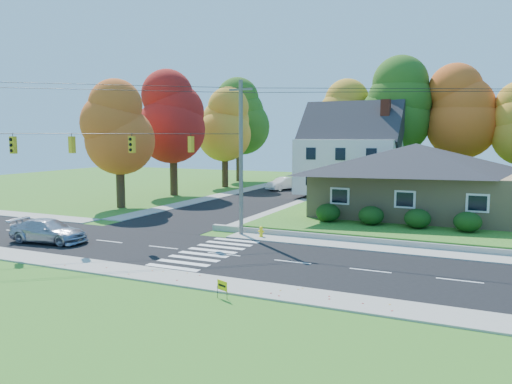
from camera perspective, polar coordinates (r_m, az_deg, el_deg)
ground at (r=27.60m, az=-3.70°, el=-7.15°), size 120.00×120.00×0.00m
road_main at (r=27.60m, az=-3.70°, el=-7.13°), size 90.00×8.00×0.02m
road_cross at (r=54.16m, az=1.88°, el=-0.40°), size 8.00×44.00×0.02m
sidewalk_north at (r=31.97m, az=0.56°, el=-5.17°), size 90.00×2.00×0.08m
sidewalk_south at (r=23.46m, az=-9.57°, el=-9.60°), size 90.00×2.00×0.08m
lawn at (r=45.04m, az=24.67°, el=-2.09°), size 30.00×30.00×0.50m
ranch_house at (r=40.02m, az=17.70°, el=1.54°), size 14.60×10.60×5.40m
colonial_house at (r=53.18m, az=10.78°, el=4.31°), size 10.40×8.40×9.60m
hedge_row at (r=34.24m, az=15.49°, el=-2.77°), size 10.70×1.70×1.27m
traffic_infrastructure at (r=28.12m, az=-2.74°, el=3.72°), size 38.10×10.66×10.00m
tree_lot_0 at (r=59.49m, az=10.33°, el=8.12°), size 6.72×6.72×12.51m
tree_lot_1 at (r=57.36m, az=16.00°, el=9.35°), size 7.84×7.84×14.60m
tree_lot_2 at (r=57.72m, az=22.09°, el=8.46°), size 7.28×7.28×13.56m
tree_west_0 at (r=46.40m, az=-15.41°, el=7.06°), size 6.16×6.16×11.47m
tree_west_1 at (r=55.03m, az=-9.50°, el=8.44°), size 7.28×7.28×13.56m
tree_west_2 at (r=63.07m, az=-3.59°, el=7.66°), size 6.72×6.72×12.51m
tree_west_3 at (r=71.13m, az=-1.96°, el=8.59°), size 7.84×7.84×14.60m
silver_sedan at (r=32.90m, az=-22.62°, el=-4.13°), size 5.07×2.52×1.42m
white_car at (r=59.63m, az=3.09°, el=0.96°), size 3.10×4.81×1.50m
fire_hydrant at (r=31.93m, az=0.59°, el=-4.62°), size 0.42×0.33×0.73m
yard_sign at (r=20.31m, az=-3.89°, el=-10.65°), size 0.55×0.26×0.74m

